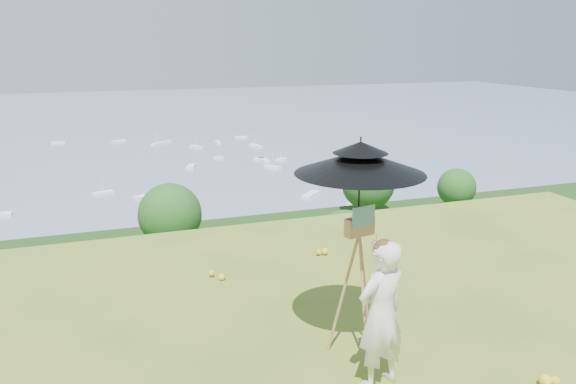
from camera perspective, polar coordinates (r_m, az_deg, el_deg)
name	(u,v)px	position (r m, az deg, el deg)	size (l,w,h in m)	color
shoreline_tier	(133,319)	(87.32, -15.51, -12.35)	(170.00, 28.00, 8.00)	gray
bay_water	(103,135)	(245.76, -18.29, 5.54)	(700.00, 700.00, 0.00)	slate
slope_trees	(153,306)	(42.20, -13.58, -11.21)	(110.00, 50.00, 6.00)	#164916
harbor_town	(129,278)	(84.59, -15.82, -8.43)	(110.00, 22.00, 5.00)	silver
moored_boats	(63,179)	(168.30, -21.90, 1.23)	(140.00, 140.00, 0.70)	white
painter	(381,315)	(5.71, 9.43, -12.19)	(0.57, 0.37, 1.55)	white
field_easel	(358,281)	(6.17, 7.09, -9.00)	(0.66, 0.66, 1.73)	olive
sun_umbrella	(359,185)	(5.85, 7.26, 0.69)	(1.36, 1.36, 1.01)	black
painter_cap	(384,244)	(5.41, 9.76, -5.26)	(0.19, 0.23, 0.10)	pink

